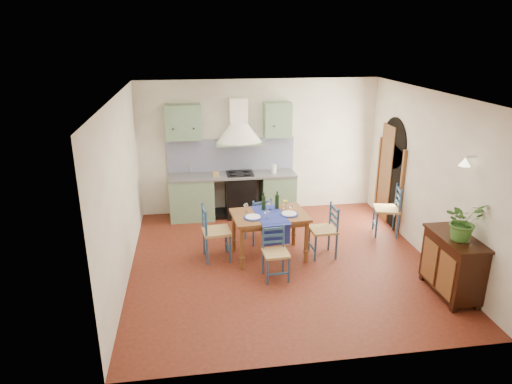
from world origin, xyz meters
TOP-DOWN VIEW (x-y plane):
  - floor at (0.00, 0.00)m, footprint 5.00×5.00m
  - back_wall at (-0.47, 2.29)m, footprint 5.00×0.96m
  - right_wall at (2.50, 0.28)m, footprint 0.26×5.00m
  - left_wall at (-2.50, 0.00)m, footprint 0.04×5.00m
  - ceiling at (0.00, 0.00)m, footprint 5.00×5.00m
  - dining_table at (-0.16, 0.23)m, footprint 1.31×1.00m
  - chair_near at (-0.20, -0.48)m, footprint 0.41×0.41m
  - chair_far at (-0.26, 0.86)m, footprint 0.51×0.51m
  - chair_left at (-1.10, 0.29)m, footprint 0.49×0.49m
  - chair_right at (0.78, 0.14)m, footprint 0.45×0.45m
  - chair_spare at (2.23, 0.84)m, footprint 0.55×0.55m
  - sideboard at (2.26, -1.33)m, footprint 0.50×1.05m
  - potted_plant at (2.26, -1.43)m, footprint 0.58×0.53m

SIDE VIEW (x-z plane):
  - floor at x=0.00m, z-range 0.00..0.00m
  - chair_near at x=-0.20m, z-range 0.01..0.85m
  - chair_far at x=-0.26m, z-range 0.02..0.89m
  - chair_right at x=0.78m, z-range 0.02..0.94m
  - chair_left at x=-1.10m, z-range 0.02..0.98m
  - chair_spare at x=2.23m, z-range 0.02..0.99m
  - sideboard at x=2.26m, z-range 0.04..0.98m
  - dining_table at x=-0.16m, z-range 0.15..1.26m
  - back_wall at x=-0.47m, z-range -0.35..2.45m
  - potted_plant at x=2.26m, z-range 0.94..1.50m
  - right_wall at x=2.50m, z-range -0.06..2.74m
  - left_wall at x=-2.50m, z-range 0.00..2.80m
  - ceiling at x=0.00m, z-range 2.80..2.81m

